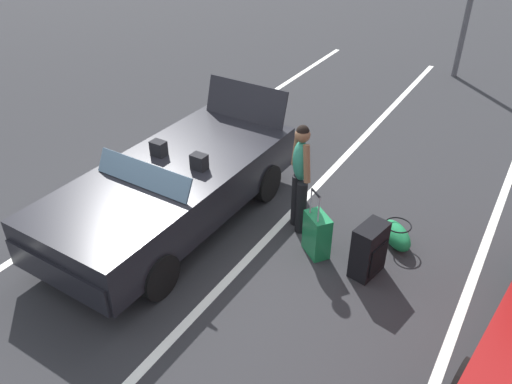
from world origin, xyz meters
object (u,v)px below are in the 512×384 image
traveler_person (300,173)px  duffel_bag (396,235)px  convertible_car (163,195)px  suitcase_large_black (369,250)px  suitcase_medium_bright (317,234)px

traveler_person → duffel_bag: bearing=147.5°
convertible_car → traveler_person: size_ratio=2.52×
duffel_bag → convertible_car: bearing=-64.7°
suitcase_large_black → suitcase_medium_bright: size_ratio=0.73×
convertible_car → duffel_bag: (-1.41, 2.98, -0.43)m
suitcase_large_black → duffel_bag: 0.81m
traveler_person → suitcase_medium_bright: bearing=93.3°
convertible_car → suitcase_large_black: (-0.64, 2.85, -0.22)m
suitcase_large_black → traveler_person: size_ratio=0.45×
convertible_car → duffel_bag: bearing=116.1°
convertible_car → duffel_bag: size_ratio=6.24×
duffel_bag → traveler_person: bearing=-75.0°
suitcase_medium_bright → duffel_bag: bearing=-12.1°
convertible_car → duffel_bag: convertible_car is taller
suitcase_medium_bright → traveler_person: size_ratio=0.61×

